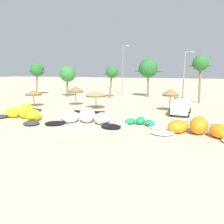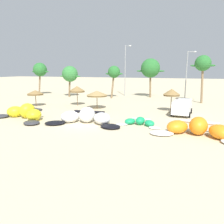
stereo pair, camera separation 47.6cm
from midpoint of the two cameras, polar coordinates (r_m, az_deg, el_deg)
name	(u,v)px [view 2 (the right image)]	position (r m, az deg, el deg)	size (l,w,h in m)	color
ground_plane	(83,123)	(22.76, -7.31, -2.97)	(260.00, 260.00, 0.00)	beige
kite_far_left	(24,113)	(26.39, -22.26, -0.25)	(7.90, 4.64, 1.76)	#333338
kite_left	(86,117)	(22.48, -6.52, -1.45)	(8.44, 4.32, 1.67)	black
kite_left_of_center	(140,122)	(21.87, 8.14, -2.74)	(4.86, 2.36, 0.82)	white
kite_center	(198,129)	(19.68, 22.91, -4.26)	(8.02, 4.22, 1.58)	white
beach_umbrella_near_van	(35,93)	(34.71, -19.76, 4.98)	(2.50, 2.50, 2.52)	brown
beach_umbrella_middle	(77,89)	(33.81, -9.09, 6.16)	(2.49, 2.49, 3.09)	brown
beach_umbrella_near_palms	(97,94)	(30.39, -3.67, 5.02)	(3.05, 3.05, 2.66)	brown
beach_umbrella_outermost	(172,92)	(29.48, 16.35, 5.14)	(2.25, 2.25, 3.12)	brown
parked_van	(182,106)	(28.10, 19.01, 1.51)	(2.52, 4.76, 1.84)	white
palm_leftmost	(40,70)	(50.29, -18.71, 10.77)	(4.51, 3.00, 7.18)	#7F6647
palm_left	(70,74)	(45.21, -11.06, 10.07)	(4.90, 3.27, 6.43)	brown
palm_left_of_gap	(114,73)	(41.92, 0.86, 10.67)	(3.61, 2.41, 6.42)	#7F6647
palm_center_left	(150,68)	(44.18, 10.71, 11.58)	(5.77, 3.85, 7.88)	brown
palm_center_right	(203,64)	(38.89, 23.81, 11.82)	(3.93, 2.62, 8.02)	#7F6647
lamppost_west	(125,69)	(46.20, 3.99, 11.67)	(1.40, 0.24, 10.72)	gray
lamppost_west_center	(187,73)	(42.18, 20.04, 9.90)	(1.59, 0.24, 9.00)	gray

